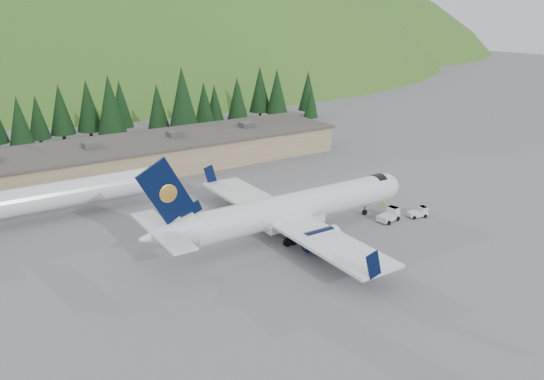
{
  "coord_description": "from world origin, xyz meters",
  "views": [
    {
      "loc": [
        -36.77,
        -50.09,
        26.78
      ],
      "look_at": [
        0.0,
        6.0,
        4.0
      ],
      "focal_mm": 35.0,
      "sensor_mm": 36.0,
      "label": 1
    }
  ],
  "objects_px": {
    "baggage_tug_a": "(390,215)",
    "terminal_building": "(150,154)",
    "second_airliner": "(51,195)",
    "ramp_worker": "(384,201)",
    "airliner": "(291,210)",
    "baggage_tug_b": "(419,212)"
  },
  "relations": [
    {
      "from": "second_airliner",
      "to": "terminal_building",
      "type": "bearing_deg",
      "value": 38.78
    },
    {
      "from": "ramp_worker",
      "to": "terminal_building",
      "type": "bearing_deg",
      "value": -101.01
    },
    {
      "from": "baggage_tug_a",
      "to": "baggage_tug_b",
      "type": "height_order",
      "value": "baggage_tug_a"
    },
    {
      "from": "second_airliner",
      "to": "baggage_tug_b",
      "type": "relative_size",
      "value": 9.64
    },
    {
      "from": "baggage_tug_a",
      "to": "ramp_worker",
      "type": "height_order",
      "value": "baggage_tug_a"
    },
    {
      "from": "baggage_tug_a",
      "to": "terminal_building",
      "type": "relative_size",
      "value": 0.05
    },
    {
      "from": "airliner",
      "to": "baggage_tug_a",
      "type": "xyz_separation_m",
      "value": [
        13.78,
        -3.45,
        -2.55
      ]
    },
    {
      "from": "terminal_building",
      "to": "ramp_worker",
      "type": "xyz_separation_m",
      "value": [
        20.93,
        -37.08,
        -1.82
      ]
    },
    {
      "from": "airliner",
      "to": "second_airliner",
      "type": "height_order",
      "value": "airliner"
    },
    {
      "from": "baggage_tug_b",
      "to": "baggage_tug_a",
      "type": "bearing_deg",
      "value": 179.35
    },
    {
      "from": "airliner",
      "to": "baggage_tug_a",
      "type": "height_order",
      "value": "airliner"
    },
    {
      "from": "second_airliner",
      "to": "baggage_tug_a",
      "type": "xyz_separation_m",
      "value": [
        37.6,
        -25.44,
        -2.55
      ]
    },
    {
      "from": "terminal_building",
      "to": "ramp_worker",
      "type": "bearing_deg",
      "value": -60.55
    },
    {
      "from": "airliner",
      "to": "terminal_building",
      "type": "xyz_separation_m",
      "value": [
        -3.91,
        37.99,
        -0.7
      ]
    },
    {
      "from": "airliner",
      "to": "second_airliner",
      "type": "relative_size",
      "value": 1.36
    },
    {
      "from": "baggage_tug_b",
      "to": "ramp_worker",
      "type": "height_order",
      "value": "ramp_worker"
    },
    {
      "from": "ramp_worker",
      "to": "second_airliner",
      "type": "bearing_deg",
      "value": -67.75
    },
    {
      "from": "second_airliner",
      "to": "terminal_building",
      "type": "xyz_separation_m",
      "value": [
        19.91,
        16.0,
        -0.7
      ]
    },
    {
      "from": "airliner",
      "to": "terminal_building",
      "type": "bearing_deg",
      "value": 96.47
    },
    {
      "from": "baggage_tug_b",
      "to": "ramp_worker",
      "type": "bearing_deg",
      "value": 116.14
    },
    {
      "from": "baggage_tug_a",
      "to": "terminal_building",
      "type": "xyz_separation_m",
      "value": [
        -17.69,
        41.44,
        1.85
      ]
    },
    {
      "from": "baggage_tug_a",
      "to": "baggage_tug_b",
      "type": "relative_size",
      "value": 1.22
    }
  ]
}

